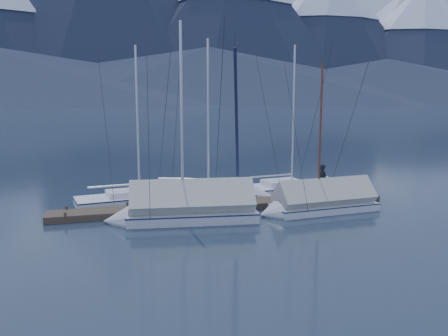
{
  "coord_description": "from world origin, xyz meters",
  "views": [
    {
      "loc": [
        -6.69,
        -21.66,
        6.09
      ],
      "look_at": [
        0.0,
        2.0,
        2.2
      ],
      "focal_mm": 38.0,
      "sensor_mm": 36.0,
      "label": 1
    }
  ],
  "objects_px": {
    "sailboat_open_mid": "(218,195)",
    "sailboat_covered_far": "(180,211)",
    "person": "(323,181)",
    "sailboat_open_right": "(299,188)",
    "sailboat_open_left": "(148,199)",
    "sailboat_covered_near": "(316,204)"
  },
  "relations": [
    {
      "from": "sailboat_open_mid",
      "to": "sailboat_covered_near",
      "type": "distance_m",
      "value": 6.02
    },
    {
      "from": "sailboat_open_left",
      "to": "sailboat_open_right",
      "type": "distance_m",
      "value": 9.49
    },
    {
      "from": "sailboat_covered_near",
      "to": "sailboat_covered_far",
      "type": "distance_m",
      "value": 7.12
    },
    {
      "from": "sailboat_open_mid",
      "to": "sailboat_open_right",
      "type": "bearing_deg",
      "value": 7.31
    },
    {
      "from": "person",
      "to": "sailboat_open_left",
      "type": "bearing_deg",
      "value": 57.26
    },
    {
      "from": "sailboat_open_left",
      "to": "person",
      "type": "bearing_deg",
      "value": -17.68
    },
    {
      "from": "sailboat_open_left",
      "to": "sailboat_covered_far",
      "type": "relative_size",
      "value": 0.92
    },
    {
      "from": "sailboat_open_left",
      "to": "sailboat_open_right",
      "type": "height_order",
      "value": "sailboat_open_right"
    },
    {
      "from": "sailboat_covered_near",
      "to": "sailboat_open_left",
      "type": "bearing_deg",
      "value": 149.95
    },
    {
      "from": "sailboat_open_left",
      "to": "sailboat_covered_near",
      "type": "distance_m",
      "value": 9.35
    },
    {
      "from": "sailboat_open_right",
      "to": "sailboat_open_mid",
      "type": "bearing_deg",
      "value": -172.69
    },
    {
      "from": "sailboat_open_right",
      "to": "sailboat_covered_far",
      "type": "xyz_separation_m",
      "value": [
        -8.51,
        -4.96,
        0.33
      ]
    },
    {
      "from": "sailboat_covered_near",
      "to": "person",
      "type": "relative_size",
      "value": 4.53
    },
    {
      "from": "sailboat_open_mid",
      "to": "sailboat_covered_near",
      "type": "height_order",
      "value": "sailboat_open_mid"
    },
    {
      "from": "sailboat_open_mid",
      "to": "sailboat_covered_far",
      "type": "distance_m",
      "value": 5.23
    },
    {
      "from": "sailboat_open_mid",
      "to": "sailboat_covered_far",
      "type": "height_order",
      "value": "sailboat_covered_far"
    },
    {
      "from": "sailboat_open_right",
      "to": "sailboat_open_left",
      "type": "bearing_deg",
      "value": -177.37
    },
    {
      "from": "sailboat_covered_far",
      "to": "person",
      "type": "relative_size",
      "value": 5.54
    },
    {
      "from": "person",
      "to": "sailboat_open_mid",
      "type": "bearing_deg",
      "value": 48.06
    },
    {
      "from": "person",
      "to": "sailboat_open_right",
      "type": "bearing_deg",
      "value": -17.62
    },
    {
      "from": "sailboat_covered_far",
      "to": "person",
      "type": "distance_m",
      "value": 8.53
    },
    {
      "from": "sailboat_open_left",
      "to": "sailboat_covered_near",
      "type": "bearing_deg",
      "value": -30.05
    }
  ]
}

